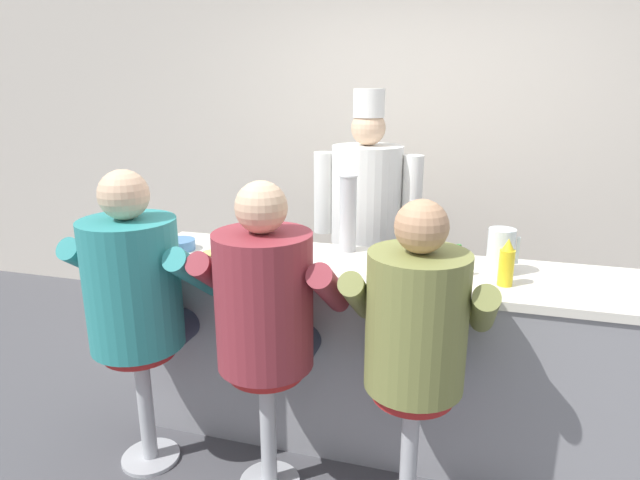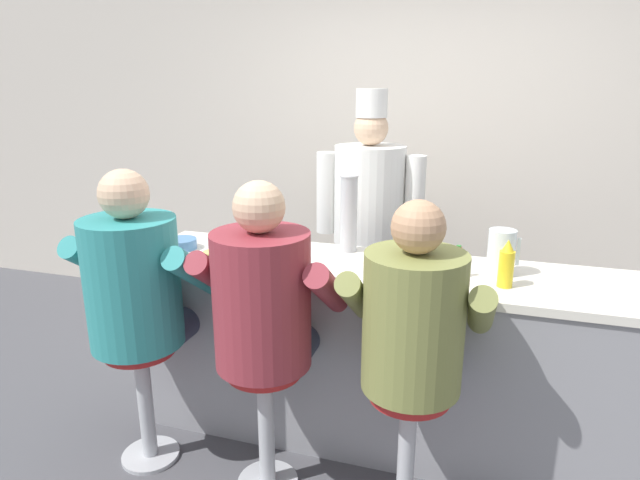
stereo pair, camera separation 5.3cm
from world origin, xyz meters
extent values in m
plane|color=#4C4C51|center=(0.00, 0.00, 0.00)|extent=(20.00, 20.00, 0.00)
cube|color=beige|center=(0.00, 1.87, 1.35)|extent=(10.00, 0.06, 2.70)
cube|color=gray|center=(0.00, 0.31, 0.46)|extent=(2.48, 0.60, 0.91)
cube|color=silver|center=(0.00, 0.31, 0.93)|extent=(2.53, 0.63, 0.04)
cylinder|color=red|center=(0.28, 0.09, 1.05)|extent=(0.07, 0.07, 0.19)
cone|color=white|center=(0.28, 0.09, 1.17)|extent=(0.06, 0.06, 0.06)
cylinder|color=yellow|center=(0.61, 0.21, 1.03)|extent=(0.07, 0.07, 0.17)
cone|color=yellow|center=(0.61, 0.21, 1.14)|extent=(0.05, 0.05, 0.05)
cylinder|color=orange|center=(0.40, 0.26, 1.03)|extent=(0.03, 0.03, 0.15)
cylinder|color=#287F2D|center=(0.40, 0.26, 1.10)|extent=(0.02, 0.02, 0.01)
cylinder|color=silver|center=(0.59, 0.37, 1.06)|extent=(0.13, 0.13, 0.22)
cube|color=silver|center=(0.66, 0.37, 1.07)|extent=(0.02, 0.02, 0.13)
cylinder|color=white|center=(-0.84, 0.19, 0.96)|extent=(0.24, 0.24, 0.02)
ellipsoid|color=#E0BC60|center=(-0.84, 0.19, 0.98)|extent=(0.11, 0.08, 0.03)
cylinder|color=#4C7FB7|center=(-1.08, 0.29, 0.98)|extent=(0.17, 0.17, 0.06)
cylinder|color=white|center=(-0.53, 0.32, 1.00)|extent=(0.09, 0.09, 0.10)
torus|color=white|center=(-0.47, 0.32, 1.01)|extent=(0.07, 0.02, 0.07)
cylinder|color=beige|center=(-1.11, 0.13, 1.00)|extent=(0.08, 0.08, 0.10)
torus|color=beige|center=(-1.05, 0.13, 1.00)|extent=(0.07, 0.02, 0.07)
cylinder|color=#B7BABF|center=(-0.19, 0.52, 1.15)|extent=(0.09, 0.09, 0.41)
cylinder|color=silver|center=(-0.19, 0.52, 1.36)|extent=(0.10, 0.10, 0.01)
cube|color=silver|center=(0.11, 0.17, 1.02)|extent=(0.12, 0.07, 0.13)
cube|color=black|center=(0.11, 0.13, 1.02)|extent=(0.07, 0.01, 0.04)
cylinder|color=#B2B5BA|center=(-1.02, -0.23, 0.01)|extent=(0.29, 0.29, 0.02)
cylinder|color=#B2B5BA|center=(-1.02, -0.23, 0.32)|extent=(0.07, 0.07, 0.60)
cylinder|color=red|center=(-1.02, -0.23, 0.61)|extent=(0.34, 0.34, 0.05)
cylinder|color=#33384C|center=(-1.13, -0.02, 0.66)|extent=(0.16, 0.43, 0.16)
cylinder|color=#33384C|center=(-0.92, -0.02, 0.66)|extent=(0.16, 0.43, 0.16)
cylinder|color=teal|center=(-1.02, -0.23, 0.94)|extent=(0.43, 0.43, 0.61)
cylinder|color=teal|center=(-1.29, -0.11, 0.97)|extent=(0.11, 0.46, 0.37)
cylinder|color=teal|center=(-0.75, -0.11, 0.97)|extent=(0.11, 0.46, 0.37)
sphere|color=#DBB28E|center=(-1.02, -0.23, 1.36)|extent=(0.22, 0.22, 0.22)
cylinder|color=#B2B5BA|center=(-0.38, -0.23, 0.32)|extent=(0.07, 0.07, 0.60)
cylinder|color=red|center=(-0.38, -0.23, 0.61)|extent=(0.34, 0.34, 0.05)
cylinder|color=#33384C|center=(-0.49, -0.02, 0.66)|extent=(0.16, 0.42, 0.16)
cylinder|color=#33384C|center=(-0.27, -0.02, 0.66)|extent=(0.16, 0.42, 0.16)
cylinder|color=maroon|center=(-0.38, -0.23, 0.94)|extent=(0.42, 0.42, 0.60)
cylinder|color=maroon|center=(-0.65, -0.11, 0.97)|extent=(0.11, 0.45, 0.36)
cylinder|color=maroon|center=(-0.11, -0.11, 0.97)|extent=(0.11, 0.45, 0.36)
sphere|color=#DBB28E|center=(-0.38, -0.23, 1.34)|extent=(0.22, 0.22, 0.22)
cylinder|color=#B2B5BA|center=(0.26, -0.23, 0.32)|extent=(0.07, 0.07, 0.60)
cylinder|color=red|center=(0.26, -0.23, 0.61)|extent=(0.34, 0.34, 0.05)
cylinder|color=#33384C|center=(0.16, -0.03, 0.66)|extent=(0.15, 0.40, 0.15)
cylinder|color=#33384C|center=(0.36, -0.03, 0.66)|extent=(0.15, 0.40, 0.15)
cylinder|color=olive|center=(0.26, -0.23, 0.92)|extent=(0.40, 0.40, 0.57)
cylinder|color=olive|center=(0.01, -0.12, 0.95)|extent=(0.10, 0.43, 0.35)
cylinder|color=olive|center=(0.52, -0.12, 0.95)|extent=(0.10, 0.43, 0.35)
sphere|color=tan|center=(0.26, -0.23, 1.31)|extent=(0.21, 0.21, 0.21)
cube|color=#232328|center=(-0.21, 1.13, 0.42)|extent=(0.35, 0.19, 0.83)
cube|color=white|center=(-0.21, 1.07, 0.58)|extent=(0.31, 0.02, 0.50)
cylinder|color=white|center=(-0.21, 1.13, 1.14)|extent=(0.45, 0.45, 0.62)
sphere|color=#DBB28E|center=(-0.21, 1.13, 1.56)|extent=(0.21, 0.21, 0.21)
cylinder|color=white|center=(-0.21, 1.13, 1.71)|extent=(0.19, 0.19, 0.17)
cylinder|color=white|center=(-0.50, 1.13, 1.14)|extent=(0.13, 0.13, 0.53)
cylinder|color=white|center=(0.08, 1.13, 1.14)|extent=(0.13, 0.13, 0.53)
camera|label=1|loc=(0.43, -2.19, 1.82)|focal=30.00mm
camera|label=2|loc=(0.48, -2.18, 1.82)|focal=30.00mm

